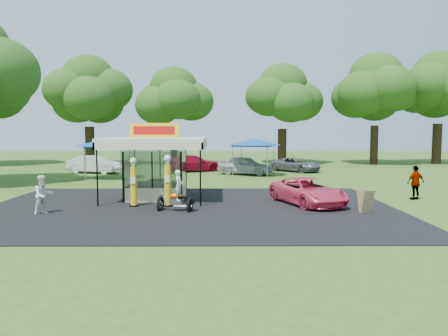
{
  "coord_description": "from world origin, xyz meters",
  "views": [
    {
      "loc": [
        1.56,
        -19.0,
        3.8
      ],
      "look_at": [
        1.73,
        4.0,
        1.8
      ],
      "focal_mm": 35.0,
      "sensor_mm": 36.0,
      "label": 1
    }
  ],
  "objects": [
    {
      "name": "pink_sedan",
      "position": [
        6.0,
        3.0,
        0.68
      ],
      "size": [
        3.83,
        5.38,
        1.36
      ],
      "primitive_type": "imported",
      "rotation": [
        0.0,
        0.0,
        0.36
      ],
      "color": "#E73E64",
      "rests_on": "ground"
    },
    {
      "name": "bg_car_c",
      "position": [
        3.64,
        18.1,
        0.8
      ],
      "size": [
        5.06,
        3.52,
        1.6
      ],
      "primitive_type": "imported",
      "rotation": [
        0.0,
        0.0,
        1.18
      ],
      "color": "#AEAEB2",
      "rests_on": "ground"
    },
    {
      "name": "oak_far_d",
      "position": [
        8.47,
        30.2,
        6.99
      ],
      "size": [
        9.21,
        9.21,
        10.97
      ],
      "color": "black",
      "rests_on": "ground"
    },
    {
      "name": "a_frame_sign",
      "position": [
        8.17,
        0.66,
        0.55
      ],
      "size": [
        0.66,
        0.76,
        1.09
      ],
      "rotation": [
        0.0,
        0.0,
        0.42
      ],
      "color": "#593819",
      "rests_on": "ground"
    },
    {
      "name": "gas_station_kiosk",
      "position": [
        -2.0,
        4.99,
        1.78
      ],
      "size": [
        5.4,
        5.4,
        4.18
      ],
      "color": "white",
      "rests_on": "ground"
    },
    {
      "name": "tent_east",
      "position": [
        4.31,
        17.35,
        2.79
      ],
      "size": [
        4.41,
        4.41,
        3.08
      ],
      "rotation": [
        0.0,
        0.0,
        -0.3
      ],
      "color": "gray",
      "rests_on": "ground"
    },
    {
      "name": "gas_pump_right",
      "position": [
        -1.07,
        2.41,
        1.24
      ],
      "size": [
        0.48,
        0.48,
        2.58
      ],
      "color": "black",
      "rests_on": "ground"
    },
    {
      "name": "bg_car_d",
      "position": [
        8.43,
        20.76,
        0.65
      ],
      "size": [
        4.84,
        4.82,
        1.3
      ],
      "primitive_type": "imported",
      "rotation": [
        0.0,
        0.0,
        0.79
      ],
      "color": "#5B5B5D",
      "rests_on": "ground"
    },
    {
      "name": "spectator_east_b",
      "position": [
        12.2,
        4.56,
        0.94
      ],
      "size": [
        1.19,
        0.78,
        1.88
      ],
      "primitive_type": "imported",
      "rotation": [
        0.0,
        0.0,
        3.46
      ],
      "color": "gray",
      "rests_on": "ground"
    },
    {
      "name": "spectator_west",
      "position": [
        -6.46,
        0.52,
        0.89
      ],
      "size": [
        1.09,
        1.09,
        1.78
      ],
      "primitive_type": "imported",
      "rotation": [
        0.0,
        0.0,
        0.8
      ],
      "color": "white",
      "rests_on": "ground"
    },
    {
      "name": "oak_far_f",
      "position": [
        25.81,
        29.79,
        7.88
      ],
      "size": [
        10.19,
        10.19,
        12.27
      ],
      "color": "black",
      "rests_on": "ground"
    },
    {
      "name": "gas_pump_left",
      "position": [
        -2.75,
        2.4,
        1.18
      ],
      "size": [
        0.46,
        0.46,
        2.46
      ],
      "color": "black",
      "rests_on": "ground"
    },
    {
      "name": "oak_far_b",
      "position": [
        -12.7,
        28.58,
        7.39
      ],
      "size": [
        9.71,
        9.71,
        11.58
      ],
      "color": "black",
      "rests_on": "ground"
    },
    {
      "name": "oak_far_e",
      "position": [
        18.59,
        29.36,
        7.64
      ],
      "size": [
        10.06,
        10.06,
        11.97
      ],
      "color": "black",
      "rests_on": "ground"
    },
    {
      "name": "bg_car_a",
      "position": [
        -9.6,
        19.43,
        0.77
      ],
      "size": [
        4.95,
        2.72,
        1.55
      ],
      "primitive_type": "imported",
      "rotation": [
        0.0,
        0.0,
        1.33
      ],
      "color": "white",
      "rests_on": "ground"
    },
    {
      "name": "motorcycle",
      "position": [
        -0.46,
        1.13,
        0.79
      ],
      "size": [
        1.78,
        1.09,
        2.03
      ],
      "rotation": [
        0.0,
        0.0,
        -0.19
      ],
      "color": "black",
      "rests_on": "ground"
    },
    {
      "name": "bg_car_b",
      "position": [
        -1.04,
        20.86,
        0.77
      ],
      "size": [
        5.66,
        4.38,
        1.53
      ],
      "primitive_type": "imported",
      "rotation": [
        0.0,
        0.0,
        2.06
      ],
      "color": "#A20C24",
      "rests_on": "ground"
    },
    {
      "name": "kiosk_car",
      "position": [
        -2.0,
        7.2,
        0.48
      ],
      "size": [
        2.82,
        1.13,
        0.96
      ],
      "primitive_type": "imported",
      "rotation": [
        0.0,
        0.0,
        1.57
      ],
      "color": "yellow",
      "rests_on": "ground"
    },
    {
      "name": "spare_tires",
      "position": [
        -3.3,
        3.89,
        0.32
      ],
      "size": [
        0.81,
        0.71,
        0.65
      ],
      "rotation": [
        0.0,
        0.0,
        0.49
      ],
      "color": "black",
      "rests_on": "ground"
    },
    {
      "name": "ground",
      "position": [
        0.0,
        0.0,
        0.0
      ],
      "size": [
        120.0,
        120.0,
        0.0
      ],
      "primitive_type": "plane",
      "color": "#33551A",
      "rests_on": "ground"
    },
    {
      "name": "asphalt_apron",
      "position": [
        0.0,
        2.0,
        0.02
      ],
      "size": [
        20.0,
        14.0,
        0.04
      ],
      "primitive_type": "cube",
      "color": "black",
      "rests_on": "ground"
    },
    {
      "name": "oak_far_c",
      "position": [
        -3.52,
        28.51,
        6.58
      ],
      "size": [
        8.79,
        8.79,
        10.36
      ],
      "color": "black",
      "rests_on": "ground"
    },
    {
      "name": "tent_west",
      "position": [
        -7.62,
        15.2,
        2.79
      ],
      "size": [
        4.41,
        4.41,
        3.08
      ],
      "rotation": [
        0.0,
        0.0,
        0.32
      ],
      "color": "gray",
      "rests_on": "ground"
    }
  ]
}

